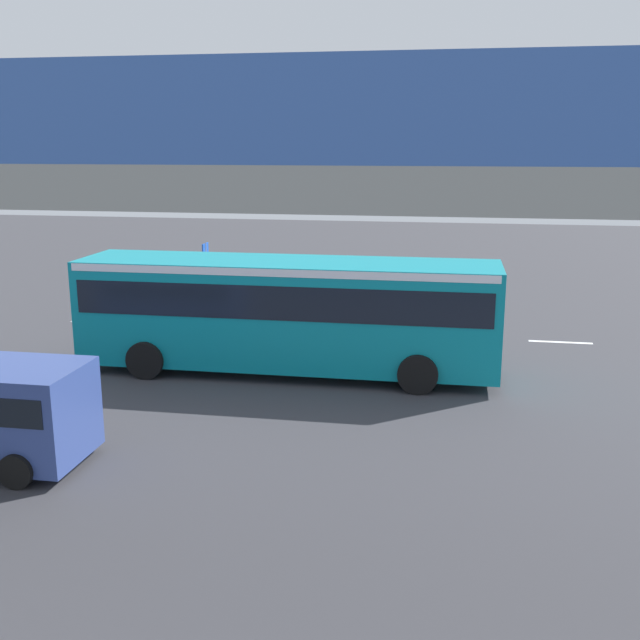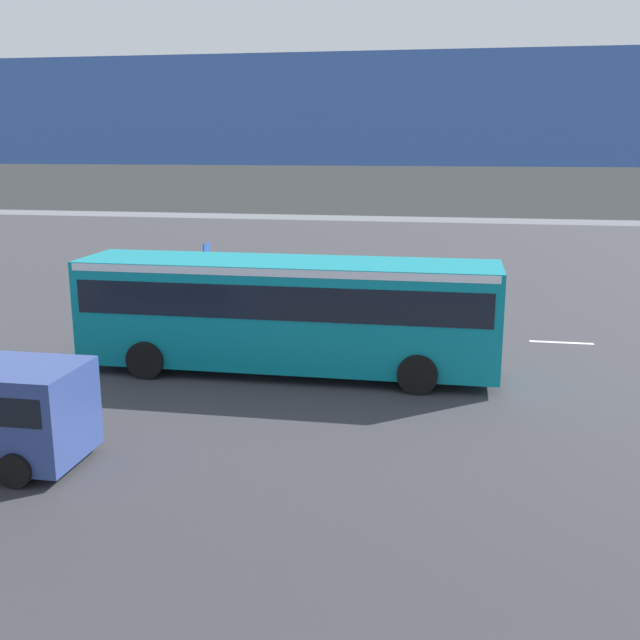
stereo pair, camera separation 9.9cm
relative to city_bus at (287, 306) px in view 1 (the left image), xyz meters
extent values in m
plane|color=#38383D|center=(0.00, -1.24, -1.88)|extent=(80.00, 80.00, 0.00)
cube|color=#0C8493|center=(-0.01, 0.00, -0.17)|extent=(11.50, 2.55, 2.86)
cube|color=black|center=(-0.01, 0.00, 0.35)|extent=(11.04, 2.59, 0.90)
cube|color=white|center=(-0.01, 0.00, 1.15)|extent=(11.27, 2.58, 0.20)
cube|color=black|center=(5.76, 0.00, 0.18)|extent=(0.04, 2.24, 1.20)
cylinder|color=black|center=(3.67, 1.27, -1.36)|extent=(1.04, 0.30, 1.04)
cylinder|color=black|center=(3.67, -1.28, -1.36)|extent=(1.04, 0.30, 1.04)
cylinder|color=black|center=(-3.69, 1.27, -1.36)|extent=(1.04, 0.30, 1.04)
cylinder|color=black|center=(-3.69, -1.28, -1.36)|extent=(1.04, 0.30, 1.04)
cylinder|color=black|center=(3.41, 7.99, -1.54)|extent=(0.68, 0.22, 0.68)
cylinder|color=black|center=(3.41, 6.04, -1.54)|extent=(0.68, 0.22, 0.68)
cylinder|color=slate|center=(4.20, -5.63, -0.48)|extent=(0.08, 0.08, 2.80)
cube|color=blue|center=(4.20, -5.63, 0.62)|extent=(0.04, 0.60, 0.60)
cube|color=silver|center=(-8.00, -4.62, -1.88)|extent=(2.00, 0.20, 0.01)
cube|color=silver|center=(-4.00, -4.62, -1.88)|extent=(2.00, 0.20, 0.01)
cube|color=silver|center=(0.00, -4.62, -1.88)|extent=(2.00, 0.20, 0.01)
cube|color=silver|center=(4.00, -4.62, -1.88)|extent=(2.00, 0.20, 0.01)
cube|color=silver|center=(8.00, -4.62, -1.88)|extent=(2.00, 0.20, 0.01)
cube|color=gray|center=(0.00, 10.76, 3.93)|extent=(30.01, 2.60, 0.50)
cube|color=#3359A5|center=(0.00, 9.51, 4.73)|extent=(30.01, 0.08, 1.10)
cube|color=#3359A5|center=(0.00, 12.01, 4.73)|extent=(30.01, 0.08, 1.10)
camera|label=1|loc=(-4.37, 19.71, 4.41)|focal=42.07mm
camera|label=2|loc=(-4.47, 19.70, 4.41)|focal=42.07mm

